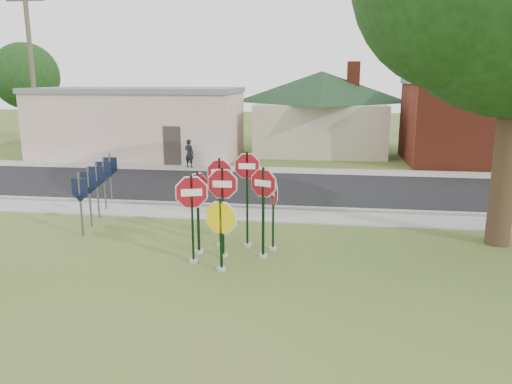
# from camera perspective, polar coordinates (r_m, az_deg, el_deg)

# --- Properties ---
(ground) EXTENTS (120.00, 120.00, 0.00)m
(ground) POSITION_cam_1_polar(r_m,az_deg,el_deg) (12.61, -3.59, -9.47)
(ground) COLOR #435921
(ground) RESTS_ON ground
(sidewalk_near) EXTENTS (60.00, 1.60, 0.06)m
(sidewalk_near) POSITION_cam_1_polar(r_m,az_deg,el_deg) (17.74, -0.03, -2.66)
(sidewalk_near) COLOR #97968F
(sidewalk_near) RESTS_ON ground
(road) EXTENTS (60.00, 7.00, 0.04)m
(road) POSITION_cam_1_polar(r_m,az_deg,el_deg) (22.07, 1.61, 0.44)
(road) COLOR black
(road) RESTS_ON ground
(sidewalk_far) EXTENTS (60.00, 1.60, 0.06)m
(sidewalk_far) POSITION_cam_1_polar(r_m,az_deg,el_deg) (26.26, 2.67, 2.48)
(sidewalk_far) COLOR #97968F
(sidewalk_far) RESTS_ON ground
(curb) EXTENTS (60.00, 0.20, 0.14)m
(curb) POSITION_cam_1_polar(r_m,az_deg,el_deg) (18.68, 0.40, -1.72)
(curb) COLOR #97968F
(curb) RESTS_ON ground
(stop_sign_center) EXTENTS (1.12, 0.24, 2.61)m
(stop_sign_center) POSITION_cam_1_polar(r_m,az_deg,el_deg) (13.38, -3.83, -0.80)
(stop_sign_center) COLOR #A09D95
(stop_sign_center) RESTS_ON ground
(stop_sign_yellow) EXTENTS (1.15, 0.28, 1.97)m
(stop_sign_yellow) POSITION_cam_1_polar(r_m,az_deg,el_deg) (12.56, -4.02, -4.03)
(stop_sign_yellow) COLOR #A09D95
(stop_sign_yellow) RESTS_ON ground
(stop_sign_left) EXTENTS (1.13, 0.37, 2.50)m
(stop_sign_left) POSITION_cam_1_polar(r_m,az_deg,el_deg) (13.06, -7.33, -1.55)
(stop_sign_left) COLOR #A09D95
(stop_sign_left) RESTS_ON ground
(stop_sign_right) EXTENTS (0.99, 0.43, 2.61)m
(stop_sign_right) POSITION_cam_1_polar(r_m,az_deg,el_deg) (13.31, 0.83, -0.89)
(stop_sign_right) COLOR #A09D95
(stop_sign_right) RESTS_ON ground
(stop_sign_back_right) EXTENTS (1.02, 0.24, 2.88)m
(stop_sign_back_right) POSITION_cam_1_polar(r_m,az_deg,el_deg) (14.16, -1.02, 0.71)
(stop_sign_back_right) COLOR #A09D95
(stop_sign_back_right) RESTS_ON ground
(stop_sign_back_left) EXTENTS (0.99, 0.24, 2.70)m
(stop_sign_back_left) POSITION_cam_1_polar(r_m,az_deg,el_deg) (14.24, -4.16, 0.18)
(stop_sign_back_left) COLOR #A09D95
(stop_sign_back_left) RESTS_ON ground
(stop_sign_far_right) EXTENTS (0.41, 1.01, 2.24)m
(stop_sign_far_right) POSITION_cam_1_polar(r_m,az_deg,el_deg) (13.97, 1.98, -1.34)
(stop_sign_far_right) COLOR #A09D95
(stop_sign_far_right) RESTS_ON ground
(stop_sign_far_left) EXTENTS (0.55, 0.93, 2.44)m
(stop_sign_far_left) POSITION_cam_1_polar(r_m,az_deg,el_deg) (13.76, -6.67, -1.05)
(stop_sign_far_left) COLOR #A09D95
(stop_sign_far_left) RESTS_ON ground
(route_sign_row) EXTENTS (1.43, 4.63, 2.00)m
(route_sign_row) POSITION_cam_1_polar(r_m,az_deg,el_deg) (18.08, -17.71, 0.91)
(route_sign_row) COLOR #59595E
(route_sign_row) RESTS_ON ground
(building_stucco) EXTENTS (12.20, 6.20, 4.20)m
(building_stucco) POSITION_cam_1_polar(r_m,az_deg,el_deg) (31.65, -13.22, 7.82)
(building_stucco) COLOR beige
(building_stucco) RESTS_ON ground
(building_house) EXTENTS (11.60, 11.60, 6.20)m
(building_house) POSITION_cam_1_polar(r_m,az_deg,el_deg) (33.43, 7.49, 10.88)
(building_house) COLOR #B9AF93
(building_house) RESTS_ON ground
(building_brick) EXTENTS (10.20, 6.20, 4.75)m
(building_brick) POSITION_cam_1_polar(r_m,az_deg,el_deg) (31.50, 25.98, 7.31)
(building_brick) COLOR maroon
(building_brick) RESTS_ON ground
(utility_pole_near) EXTENTS (2.20, 0.26, 9.50)m
(utility_pole_near) POSITION_cam_1_polar(r_m,az_deg,el_deg) (31.26, -24.18, 12.16)
(utility_pole_near) COLOR #493C30
(utility_pole_near) RESTS_ON ground
(bg_tree_left) EXTENTS (4.90, 4.90, 7.35)m
(bg_tree_left) POSITION_cam_1_polar(r_m,az_deg,el_deg) (41.90, -24.85, 11.91)
(bg_tree_left) COLOR black
(bg_tree_left) RESTS_ON ground
(pedestrian) EXTENTS (0.65, 0.53, 1.52)m
(pedestrian) POSITION_cam_1_polar(r_m,az_deg,el_deg) (27.08, -7.64, 4.39)
(pedestrian) COLOR black
(pedestrian) RESTS_ON sidewalk_far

